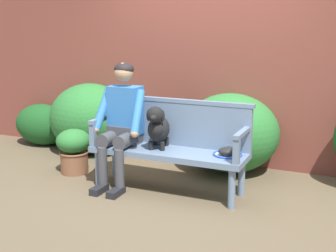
{
  "coord_description": "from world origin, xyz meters",
  "views": [
    {
      "loc": [
        1.85,
        -4.16,
        1.74
      ],
      "look_at": [
        0.0,
        0.0,
        0.7
      ],
      "focal_mm": 49.09,
      "sensor_mm": 36.0,
      "label": 1
    }
  ],
  "objects": [
    {
      "name": "hedge_bush_far_right",
      "position": [
        0.39,
        0.92,
        0.46
      ],
      "size": [
        1.14,
        1.06,
        0.93
      ],
      "primitive_type": "ellipsoid",
      "color": "#286B2D",
      "rests_on": "ground"
    },
    {
      "name": "person_seated",
      "position": [
        -0.53,
        -0.01,
        0.72
      ],
      "size": [
        0.56,
        0.64,
        1.32
      ],
      "color": "black",
      "rests_on": "ground"
    },
    {
      "name": "hedge_bush_mid_left",
      "position": [
        -1.55,
        0.92,
        0.47
      ],
      "size": [
        1.11,
        1.0,
        0.94
      ],
      "primitive_type": "ellipsoid",
      "color": "#286B2D",
      "rests_on": "ground"
    },
    {
      "name": "tennis_racket",
      "position": [
        0.61,
        0.08,
        0.46
      ],
      "size": [
        0.37,
        0.58,
        0.03
      ],
      "color": "blue",
      "rests_on": "garden_bench"
    },
    {
      "name": "hedge_bush_far_left",
      "position": [
        -2.4,
        0.97,
        0.3
      ],
      "size": [
        0.86,
        0.55,
        0.59
      ],
      "primitive_type": "ellipsoid",
      "color": "#194C1E",
      "rests_on": "ground"
    },
    {
      "name": "garden_bench",
      "position": [
        0.0,
        0.0,
        0.39
      ],
      "size": [
        1.63,
        0.48,
        0.45
      ],
      "color": "slate",
      "rests_on": "ground"
    },
    {
      "name": "baseball_glove",
      "position": [
        0.64,
        0.04,
        0.49
      ],
      "size": [
        0.27,
        0.25,
        0.09
      ],
      "primitive_type": "ellipsoid",
      "rotation": [
        0.0,
        0.0,
        0.47
      ],
      "color": "black",
      "rests_on": "garden_bench"
    },
    {
      "name": "bench_backrest",
      "position": [
        0.0,
        0.21,
        0.7
      ],
      "size": [
        1.67,
        0.06,
        0.5
      ],
      "color": "slate",
      "rests_on": "garden_bench"
    },
    {
      "name": "bench_armrest_right_end",
      "position": [
        0.78,
        -0.09,
        0.65
      ],
      "size": [
        0.06,
        0.48,
        0.28
      ],
      "color": "slate",
      "rests_on": "garden_bench"
    },
    {
      "name": "potted_plant",
      "position": [
        -1.25,
        0.1,
        0.29
      ],
      "size": [
        0.4,
        0.4,
        0.52
      ],
      "color": "brown",
      "rests_on": "ground"
    },
    {
      "name": "bench_armrest_left_end",
      "position": [
        -0.78,
        -0.09,
        0.65
      ],
      "size": [
        0.06,
        0.48,
        0.28
      ],
      "color": "slate",
      "rests_on": "garden_bench"
    },
    {
      "name": "dog_on_bench",
      "position": [
        -0.11,
        -0.01,
        0.68
      ],
      "size": [
        0.28,
        0.47,
        0.47
      ],
      "color": "black",
      "rests_on": "garden_bench"
    },
    {
      "name": "brick_garden_fence",
      "position": [
        0.0,
        1.32,
        1.09
      ],
      "size": [
        8.0,
        0.3,
        2.19
      ],
      "primitive_type": "cube",
      "color": "brown",
      "rests_on": "ground"
    },
    {
      "name": "ground_plane",
      "position": [
        0.0,
        0.0,
        0.0
      ],
      "size": [
        40.0,
        40.0,
        0.0
      ],
      "primitive_type": "plane",
      "color": "brown"
    }
  ]
}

